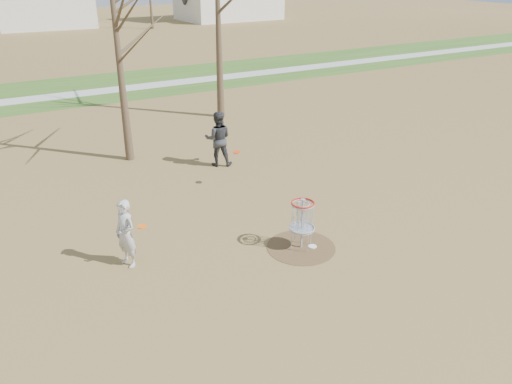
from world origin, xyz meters
TOP-DOWN VIEW (x-y plane):
  - ground at (0.00, 0.00)m, footprint 160.00×160.00m
  - green_band at (0.00, 21.00)m, footprint 160.00×8.00m
  - footpath at (0.00, 20.00)m, footprint 160.00×1.50m
  - dirt_circle at (0.00, 0.00)m, footprint 1.80×1.80m
  - player_standing at (-4.13, 1.42)m, footprint 0.61×0.73m
  - player_throwing at (0.67, 6.33)m, footprint 1.21×1.11m
  - disc_grounded at (0.27, -0.14)m, footprint 0.22×0.22m
  - discs_in_play at (-1.64, 2.76)m, footprint 4.33×3.28m
  - disc_golf_basket at (0.00, 0.00)m, footprint 0.64×0.64m

SIDE VIEW (x-z plane):
  - ground at x=0.00m, z-range 0.00..0.00m
  - green_band at x=0.00m, z-range 0.00..0.01m
  - dirt_circle at x=0.00m, z-range 0.00..0.01m
  - footpath at x=0.00m, z-range 0.01..0.02m
  - disc_grounded at x=0.27m, z-range 0.01..0.03m
  - player_standing at x=-4.13m, z-range 0.00..1.72m
  - disc_golf_basket at x=0.00m, z-range 0.24..1.59m
  - player_throwing at x=0.67m, z-range 0.00..2.00m
  - discs_in_play at x=-1.64m, z-range 1.07..1.24m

